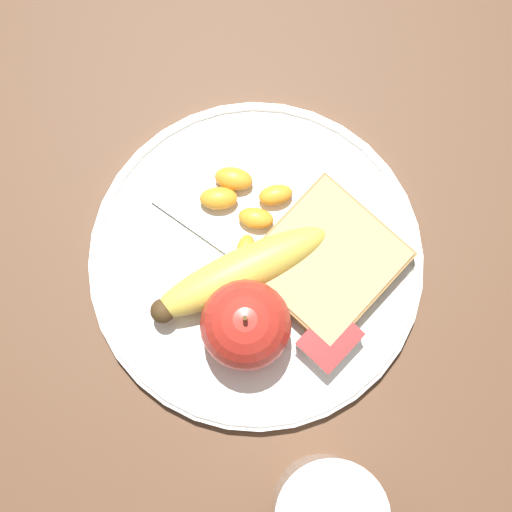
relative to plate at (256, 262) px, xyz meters
name	(u,v)px	position (x,y,z in m)	size (l,w,h in m)	color
ground_plane	(256,263)	(0.00, 0.00, -0.01)	(3.00, 3.00, 0.00)	brown
plate	(256,262)	(0.00, 0.00, 0.00)	(0.28, 0.28, 0.01)	white
juice_glass	(327,510)	(0.11, 0.17, 0.04)	(0.08, 0.08, 0.10)	silver
apple	(246,325)	(0.05, 0.03, 0.04)	(0.07, 0.07, 0.08)	red
banana	(240,274)	(0.02, 0.00, 0.02)	(0.16, 0.09, 0.04)	#E0CC4C
bread_slice	(327,261)	(-0.04, 0.04, 0.02)	(0.11, 0.10, 0.02)	olive
fork	(251,263)	(0.00, 0.00, 0.01)	(0.04, 0.17, 0.00)	#B2B2B7
jam_packet	(329,340)	(0.01, 0.09, 0.01)	(0.04, 0.04, 0.02)	silver
orange_segment_0	(243,252)	(0.00, -0.01, 0.01)	(0.03, 0.03, 0.01)	#F9A32D
orange_segment_1	(276,195)	(-0.05, -0.03, 0.01)	(0.03, 0.03, 0.02)	#F9A32D
orange_segment_2	(218,198)	(-0.02, -0.06, 0.01)	(0.04, 0.04, 0.02)	#F9A32D
orange_segment_3	(256,218)	(-0.02, -0.02, 0.01)	(0.03, 0.03, 0.02)	#F9A32D
orange_segment_4	(234,179)	(-0.04, -0.06, 0.01)	(0.03, 0.04, 0.02)	#F9A32D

